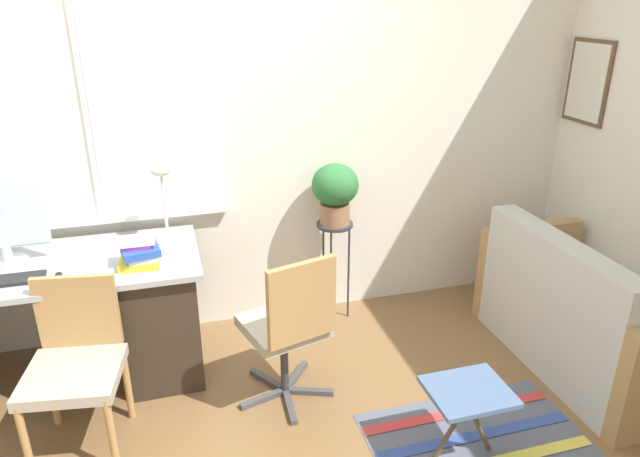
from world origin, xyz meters
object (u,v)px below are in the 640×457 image
Objects in this scene: desk_chair_wooden at (75,362)px; potted_plant at (335,190)px; keyboard at (5,281)px; desk_lamp at (162,183)px; plant_stand at (335,238)px; folding_stool at (468,396)px; office_chair_swivel at (289,326)px; couch_loveseat at (584,320)px; mouse at (59,275)px; book_stack at (140,254)px; monitor at (0,223)px.

desk_chair_wooden is 2.11× the size of potted_plant.
desk_lamp is at bearing 19.74° from keyboard.
plant_stand is 1.42m from folding_stool.
couch_loveseat is at bearing 160.38° from office_chair_swivel.
office_chair_swivel reaches higher than plant_stand.
desk_lamp is (0.55, 0.31, 0.34)m from mouse.
couch_loveseat is (2.87, -0.47, -0.47)m from mouse.
couch_loveseat reaches higher than mouse.
folding_stool is at bearing -45.53° from desk_lamp.
mouse is 0.46m from desk_chair_wooden.
potted_plant reaches higher than book_stack.
monitor reaches higher than keyboard.
monitor is 3.31m from couch_loveseat.
plant_stand is (0.48, 0.75, 0.13)m from office_chair_swivel.
mouse is 0.15× the size of folding_stool.
keyboard is 0.94× the size of potted_plant.
mouse is 0.72m from desk_lamp.
office_chair_swivel is at bearing -14.87° from keyboard.
plant_stand is 1.77× the size of folding_stool.
office_chair_swivel reaches higher than mouse.
couch_loveseat is at bearing -9.32° from mouse.
couch_loveseat reaches higher than plant_stand.
keyboard is 1.90m from potted_plant.
monitor is 1.15× the size of folding_stool.
keyboard is 0.25m from mouse.
desk_lamp is 0.43m from book_stack.
monitor reaches higher than book_stack.
keyboard is at bearing -82.92° from monitor.
desk_lamp reaches higher than folding_stool.
desk_lamp reaches higher than book_stack.
monitor is at bearing -38.79° from office_chair_swivel.
potted_plant reaches higher than desk_chair_wooden.
mouse is 0.07× the size of office_chair_swivel.
mouse is 1.66m from potted_plant.
plant_stand is at bearing 55.42° from couch_loveseat.
desk_lamp is at bearing -64.62° from office_chair_swivel.
potted_plant is (1.85, 0.39, 0.18)m from keyboard.
plant_stand is at bearing 5.34° from desk_lamp.
desk_lamp is 1.04m from desk_chair_wooden.
plant_stand is 1.80× the size of potted_plant.
monitor is 0.55× the size of desk_chair_wooden.
keyboard is 6.19× the size of mouse.
couch_loveseat reaches higher than folding_stool.
monitor reaches higher than folding_stool.
desk_lamp is (0.81, 0.29, 0.35)m from keyboard.
desk_lamp reaches higher than couch_loveseat.
book_stack reaches higher than mouse.
folding_stool is at bearing -28.21° from mouse.
desk_chair_wooden is 1.77m from potted_plant.
keyboard is 0.57m from desk_chair_wooden.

